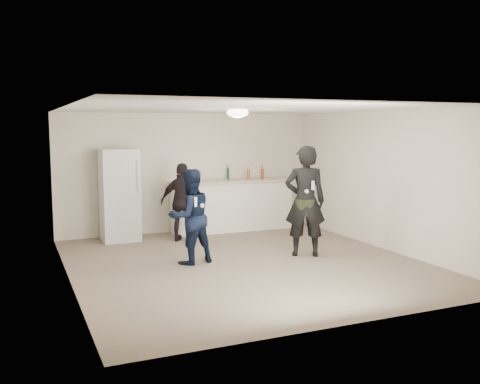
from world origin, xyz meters
name	(u,v)px	position (x,y,z in m)	size (l,w,h in m)	color
floor	(245,263)	(0.00, 0.00, 0.00)	(6.00, 6.00, 0.00)	#6B5B4C
ceiling	(245,109)	(0.00, 0.00, 2.50)	(6.00, 6.00, 0.00)	silver
wall_back	(188,173)	(0.00, 3.00, 1.25)	(6.00, 6.00, 0.00)	beige
wall_front	(355,215)	(0.00, -3.00, 1.25)	(6.00, 6.00, 0.00)	beige
wall_left	(67,196)	(-2.75, 0.00, 1.25)	(6.00, 6.00, 0.00)	beige
wall_right	(383,181)	(2.75, 0.00, 1.25)	(6.00, 6.00, 0.00)	beige
counter	(232,206)	(0.88, 2.67, 0.53)	(2.60, 0.56, 1.05)	white
counter_top	(232,181)	(0.88, 2.67, 1.07)	(2.68, 0.64, 0.04)	beige
fridge	(119,195)	(-1.54, 2.60, 0.90)	(0.70, 0.70, 1.80)	silver
fridge_handle	(137,176)	(-1.26, 2.23, 1.30)	(0.02, 0.02, 0.60)	silver
ceiling_dome	(238,113)	(0.00, 0.30, 2.45)	(0.36, 0.36, 0.16)	white
shaker	(184,178)	(-0.19, 2.67, 1.18)	(0.08, 0.08, 0.17)	silver
man	(190,217)	(-0.82, 0.34, 0.77)	(0.75, 0.59, 1.55)	#0E1D3D
woman	(305,201)	(1.15, 0.06, 0.95)	(0.70, 0.46, 1.91)	black
camo_shorts	(305,207)	(1.15, 0.06, 0.85)	(0.34, 0.34, 0.28)	#263217
spectator	(183,202)	(-0.42, 2.03, 0.76)	(0.90, 0.37, 1.53)	black
remote_man	(195,202)	(-0.82, 0.06, 1.05)	(0.04, 0.04, 0.15)	white
nunchuk_man	(202,206)	(-0.70, 0.09, 0.98)	(0.07, 0.07, 0.07)	silver
remote_woman	(313,185)	(1.15, -0.19, 1.25)	(0.04, 0.04, 0.15)	silver
nunchuk_woman	(307,191)	(1.05, -0.16, 1.15)	(0.07, 0.07, 0.07)	silver
bottle_cluster	(237,175)	(1.01, 2.68, 1.20)	(1.66, 0.23, 0.25)	brown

